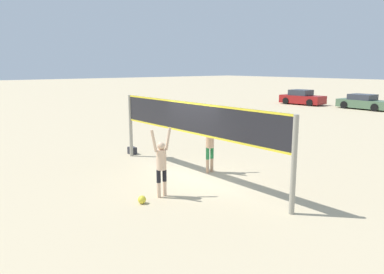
% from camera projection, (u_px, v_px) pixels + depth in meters
% --- Properties ---
extents(ground_plane, '(200.00, 200.00, 0.00)m').
position_uv_depth(ground_plane, '(192.00, 178.00, 12.40)').
color(ground_plane, '#C6B28C').
extents(volleyball_net, '(8.05, 0.14, 2.51)m').
position_uv_depth(volleyball_net, '(192.00, 126.00, 12.07)').
color(volleyball_net, gray).
rests_on(volleyball_net, ground_plane).
extents(player_spiker, '(0.28, 0.68, 1.96)m').
position_uv_depth(player_spiker, '(161.00, 162.00, 10.42)').
color(player_spiker, beige).
rests_on(player_spiker, ground_plane).
extents(player_blocker, '(0.28, 0.71, 2.17)m').
position_uv_depth(player_blocker, '(210.00, 140.00, 12.84)').
color(player_blocker, tan).
rests_on(player_blocker, ground_plane).
extents(volleyball, '(0.22, 0.22, 0.22)m').
position_uv_depth(volleyball, '(142.00, 200.00, 10.06)').
color(volleyball, yellow).
rests_on(volleyball, ground_plane).
extents(gear_bag, '(0.38, 0.26, 0.29)m').
position_uv_depth(gear_bag, '(132.00, 151.00, 15.75)').
color(gear_bag, '#2D2D33').
rests_on(gear_bag, ground_plane).
extents(parked_car_mid, '(4.24, 2.20, 1.41)m').
position_uv_depth(parked_car_mid, '(302.00, 98.00, 36.12)').
color(parked_car_mid, maroon).
rests_on(parked_car_mid, ground_plane).
extents(parked_car_far, '(4.50, 2.00, 1.28)m').
position_uv_depth(parked_car_far, '(364.00, 102.00, 32.12)').
color(parked_car_far, '#4C6B4C').
rests_on(parked_car_far, ground_plane).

